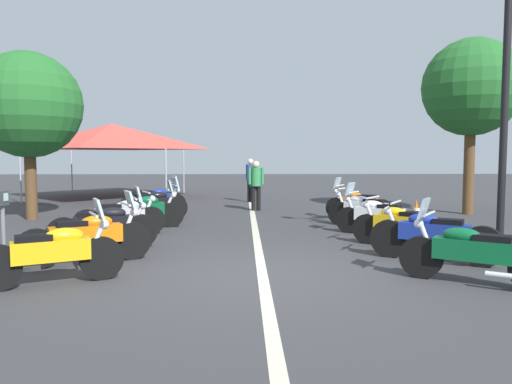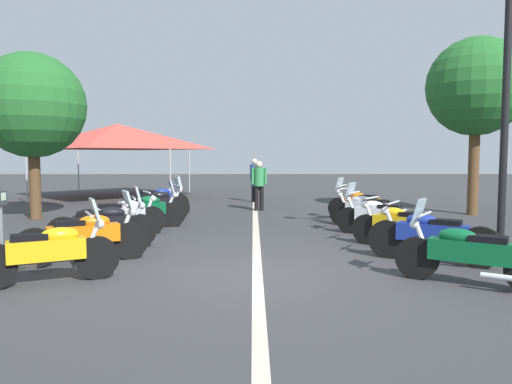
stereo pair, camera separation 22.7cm
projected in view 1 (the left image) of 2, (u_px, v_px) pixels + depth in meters
ground_plane at (262, 274)px, 7.46m from camera, size 80.00×80.00×0.00m
lane_centre_stripe at (255, 232)px, 11.64m from camera, size 19.08×0.16×0.01m
motorcycle_left_row_0 at (54, 252)px, 6.84m from camera, size 1.04×1.86×1.21m
motorcycle_left_row_1 at (88, 236)px, 8.17m from camera, size 1.18×2.01×1.22m
motorcycle_left_row_2 at (104, 225)px, 9.40m from camera, size 0.88×2.03×1.22m
motorcycle_left_row_3 at (121, 216)px, 10.94m from camera, size 1.07×1.92×1.00m
motorcycle_left_row_4 at (142, 210)px, 12.19m from camera, size 0.86×2.11×1.21m
motorcycle_left_row_5 at (153, 204)px, 13.61m from camera, size 1.09×1.91×1.22m
motorcycle_left_row_6 at (155, 200)px, 15.05m from camera, size 1.10×1.91×1.20m
motorcycle_right_row_0 at (472, 252)px, 6.86m from camera, size 1.28×1.82×1.20m
motorcycle_right_row_1 at (433, 235)px, 8.34m from camera, size 1.29×1.95×1.02m
motorcycle_right_row_2 at (401, 225)px, 9.62m from camera, size 1.38×1.73×0.99m
motorcycle_right_row_3 at (378, 215)px, 11.07m from camera, size 1.31×1.80×1.20m
motorcycle_right_row_4 at (365, 210)px, 12.34m from camera, size 1.35×1.74×0.99m
motorcycle_right_row_5 at (358, 204)px, 13.74m from camera, size 1.17×1.74×1.20m
street_lamp_twin_globe at (506, 68)px, 9.11m from camera, size 0.32×1.22×5.14m
parking_meter at (3, 217)px, 7.43m from camera, size 0.20×0.15×1.29m
traffic_cone_0 at (416, 211)px, 13.41m from camera, size 0.36×0.36×0.61m
bystander_0 at (254, 183)px, 16.21m from camera, size 0.50×0.32×1.59m
bystander_1 at (256, 182)px, 16.04m from camera, size 0.32×0.52×1.65m
bystander_3 at (251, 177)px, 18.94m from camera, size 0.44×0.36×1.71m
roadside_tree_0 at (28, 106)px, 13.61m from camera, size 2.98×2.98×4.74m
roadside_tree_1 at (472, 88)px, 14.83m from camera, size 2.97×2.97×5.41m
event_tent at (112, 136)px, 20.87m from camera, size 6.07×6.07×3.20m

